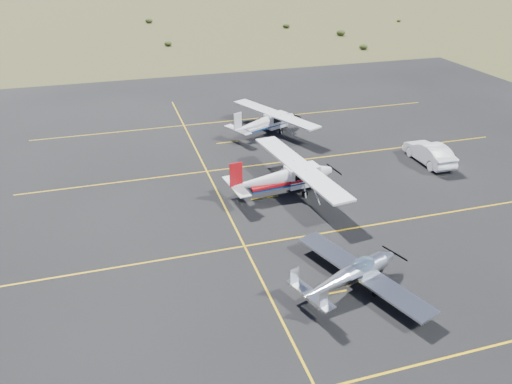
{
  "coord_description": "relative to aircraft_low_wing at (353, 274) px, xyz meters",
  "views": [
    {
      "loc": [
        -12.46,
        -21.96,
        16.46
      ],
      "look_at": [
        -4.21,
        5.58,
        1.6
      ],
      "focal_mm": 35.0,
      "sensor_mm": 36.0,
      "label": 1
    }
  ],
  "objects": [
    {
      "name": "ground",
      "position": [
        1.65,
        3.39,
        -0.92
      ],
      "size": [
        1600.0,
        1600.0,
        0.0
      ],
      "primitive_type": "plane",
      "color": "#383D1C",
      "rests_on": "ground"
    },
    {
      "name": "aircraft_plain",
      "position": [
        2.59,
        23.03,
        0.28
      ],
      "size": [
        7.68,
        10.31,
        2.69
      ],
      "rotation": [
        0.0,
        0.0,
        0.41
      ],
      "color": "white",
      "rests_on": "apron"
    },
    {
      "name": "aircraft_cessna",
      "position": [
        0.19,
        11.19,
        0.42
      ],
      "size": [
        7.21,
        11.93,
        3.01
      ],
      "rotation": [
        0.0,
        0.0,
        0.12
      ],
      "color": "white",
      "rests_on": "apron"
    },
    {
      "name": "sedan",
      "position": [
        13.2,
        12.93,
        -0.06
      ],
      "size": [
        1.84,
        5.15,
        1.69
      ],
      "primitive_type": "imported",
      "rotation": [
        0.0,
        0.0,
        3.13
      ],
      "color": "white",
      "rests_on": "apron"
    },
    {
      "name": "aircraft_low_wing",
      "position": [
        0.0,
        0.0,
        0.0
      ],
      "size": [
        6.46,
        8.73,
        1.91
      ],
      "rotation": [
        0.0,
        0.0,
        0.33
      ],
      "color": "silver",
      "rests_on": "apron"
    },
    {
      "name": "apron",
      "position": [
        1.65,
        10.39,
        -0.92
      ],
      "size": [
        72.0,
        72.0,
        0.02
      ],
      "primitive_type": "cube",
      "color": "black",
      "rests_on": "ground"
    }
  ]
}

